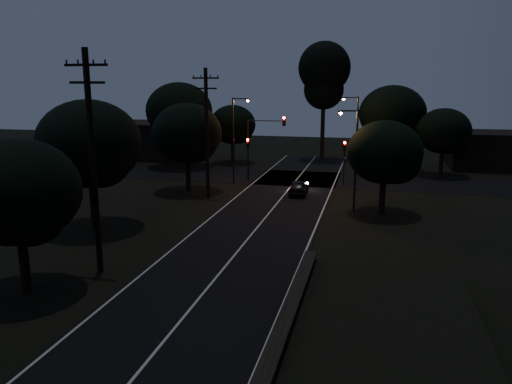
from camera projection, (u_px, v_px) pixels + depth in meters
The scene contains 21 objects.
road_surface at pixel (277, 204), 39.33m from camera, with size 60.00×70.00×0.03m.
utility_pole_mid at pixel (93, 160), 24.13m from camera, with size 2.20×0.30×11.00m.
utility_pole_far at pixel (207, 131), 40.33m from camera, with size 2.20×0.30×10.50m.
tree_left_b at pixel (19, 195), 21.84m from camera, with size 5.57×5.57×7.08m.
tree_left_c at pixel (91, 146), 31.69m from camera, with size 6.63×6.63×8.37m.
tree_left_d at pixel (189, 135), 42.75m from camera, with size 6.04×6.04×7.66m.
tree_far_nw at pixel (234, 126), 58.20m from camera, with size 5.35×5.35×6.78m.
tree_far_w at pixel (181, 112), 55.10m from camera, with size 7.35×7.35×9.38m.
tree_far_ne at pixel (395, 115), 53.75m from camera, with size 7.17×7.17×9.07m.
tree_far_e at pixel (446, 132), 50.14m from camera, with size 5.39×5.39×6.84m.
tree_right_a at pixel (387, 154), 35.36m from camera, with size 5.33×5.33×6.78m.
tall_pine at pixel (324, 75), 59.57m from camera, with size 6.22×6.22×14.14m.
building_left at pixel (154, 140), 63.20m from camera, with size 10.00×8.00×4.40m, color black.
building_right at pixel (492, 150), 55.15m from camera, with size 9.00×7.00×4.00m, color black.
signal_left at pixel (248, 151), 48.18m from camera, with size 0.28×0.35×4.10m.
signal_right at pixel (344, 154), 46.10m from camera, with size 0.28×0.35×4.10m.
signal_mast at pixel (265, 136), 47.47m from camera, with size 3.70×0.35×6.25m.
streetlight_a at pixel (235, 135), 46.06m from camera, with size 1.66×0.26×8.00m.
streetlight_b at pixel (355, 131), 49.36m from camera, with size 1.66×0.26×8.00m.
streetlight_c at pixel (354, 154), 36.01m from camera, with size 1.46×0.26×7.50m.
car at pixel (298, 187), 42.51m from camera, with size 1.49×3.70×1.26m, color black.
Camera 1 is at (7.24, -6.41, 9.46)m, focal length 35.00 mm.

